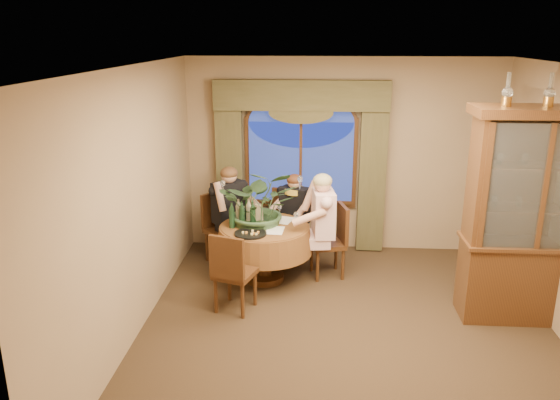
# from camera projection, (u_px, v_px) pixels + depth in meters

# --- Properties ---
(floor) EXTENTS (5.00, 5.00, 0.00)m
(floor) POSITION_uv_depth(u_px,v_px,m) (347.00, 332.00, 5.91)
(floor) COLOR black
(floor) RESTS_ON ground
(wall_back) EXTENTS (4.50, 0.00, 4.50)m
(wall_back) POSITION_uv_depth(u_px,v_px,m) (342.00, 156.00, 7.88)
(wall_back) COLOR #8A7052
(wall_back) RESTS_ON ground
(ceiling) EXTENTS (5.00, 5.00, 0.00)m
(ceiling) POSITION_uv_depth(u_px,v_px,m) (358.00, 67.00, 5.09)
(ceiling) COLOR white
(ceiling) RESTS_ON wall_back
(window) EXTENTS (1.62, 0.10, 1.32)m
(window) POSITION_uv_depth(u_px,v_px,m) (301.00, 163.00, 7.89)
(window) COLOR navy
(window) RESTS_ON wall_back
(arched_transom) EXTENTS (1.60, 0.06, 0.44)m
(arched_transom) POSITION_uv_depth(u_px,v_px,m) (301.00, 109.00, 7.66)
(arched_transom) COLOR navy
(arched_transom) RESTS_ON wall_back
(drapery_left) EXTENTS (0.38, 0.14, 2.32)m
(drapery_left) POSITION_uv_depth(u_px,v_px,m) (230.00, 171.00, 7.94)
(drapery_left) COLOR #3F3B1F
(drapery_left) RESTS_ON floor
(drapery_right) EXTENTS (0.38, 0.14, 2.32)m
(drapery_right) POSITION_uv_depth(u_px,v_px,m) (372.00, 173.00, 7.80)
(drapery_right) COLOR #3F3B1F
(drapery_right) RESTS_ON floor
(swag_valance) EXTENTS (2.45, 0.16, 0.42)m
(swag_valance) POSITION_uv_depth(u_px,v_px,m) (301.00, 95.00, 7.52)
(swag_valance) COLOR #3F3B1F
(swag_valance) RESTS_ON wall_back
(dining_table) EXTENTS (1.30, 1.30, 0.75)m
(dining_table) POSITION_uv_depth(u_px,v_px,m) (265.00, 253.00, 7.06)
(dining_table) COLOR maroon
(dining_table) RESTS_ON floor
(china_cabinet) EXTENTS (1.47, 0.58, 2.39)m
(china_cabinet) POSITION_uv_depth(u_px,v_px,m) (532.00, 217.00, 5.90)
(china_cabinet) COLOR #3C2314
(china_cabinet) RESTS_ON floor
(oil_lamp_left) EXTENTS (0.11, 0.11, 0.34)m
(oil_lamp_left) POSITION_uv_depth(u_px,v_px,m) (508.00, 89.00, 5.52)
(oil_lamp_left) COLOR #A5722D
(oil_lamp_left) RESTS_ON china_cabinet
(oil_lamp_center) EXTENTS (0.11, 0.11, 0.34)m
(oil_lamp_center) POSITION_uv_depth(u_px,v_px,m) (550.00, 90.00, 5.50)
(oil_lamp_center) COLOR #A5722D
(oil_lamp_center) RESTS_ON china_cabinet
(chair_right) EXTENTS (0.51, 0.51, 0.96)m
(chair_right) POSITION_uv_depth(u_px,v_px,m) (327.00, 242.00, 7.16)
(chair_right) COLOR black
(chair_right) RESTS_ON floor
(chair_back_right) EXTENTS (0.50, 0.50, 0.96)m
(chair_back_right) POSITION_uv_depth(u_px,v_px,m) (282.00, 225.00, 7.77)
(chair_back_right) COLOR black
(chair_back_right) RESTS_ON floor
(chair_back) EXTENTS (0.59, 0.59, 0.96)m
(chair_back) POSITION_uv_depth(u_px,v_px,m) (223.00, 229.00, 7.63)
(chair_back) COLOR black
(chair_back) RESTS_ON floor
(chair_front_left) EXTENTS (0.53, 0.53, 0.96)m
(chair_front_left) POSITION_uv_depth(u_px,v_px,m) (235.00, 271.00, 6.28)
(chair_front_left) COLOR black
(chair_front_left) RESTS_ON floor
(person_pink) EXTENTS (0.53, 0.57, 1.43)m
(person_pink) POSITION_uv_depth(u_px,v_px,m) (323.00, 227.00, 7.01)
(person_pink) COLOR beige
(person_pink) RESTS_ON floor
(person_back) EXTENTS (0.67, 0.67, 1.38)m
(person_back) POSITION_uv_depth(u_px,v_px,m) (229.00, 215.00, 7.56)
(person_back) COLOR black
(person_back) RESTS_ON floor
(person_scarf) EXTENTS (0.58, 0.56, 1.25)m
(person_scarf) POSITION_uv_depth(u_px,v_px,m) (295.00, 216.00, 7.70)
(person_scarf) COLOR black
(person_scarf) RESTS_ON floor
(stoneware_vase) EXTENTS (0.13, 0.13, 0.25)m
(stoneware_vase) POSITION_uv_depth(u_px,v_px,m) (258.00, 213.00, 7.04)
(stoneware_vase) COLOR #957F5F
(stoneware_vase) RESTS_ON dining_table
(centerpiece_plant) EXTENTS (1.00, 1.11, 0.86)m
(centerpiece_plant) POSITION_uv_depth(u_px,v_px,m) (260.00, 176.00, 6.88)
(centerpiece_plant) COLOR #304E2E
(centerpiece_plant) RESTS_ON dining_table
(olive_bowl) EXTENTS (0.17, 0.17, 0.05)m
(olive_bowl) POSITION_uv_depth(u_px,v_px,m) (265.00, 226.00, 6.88)
(olive_bowl) COLOR #4E592C
(olive_bowl) RESTS_ON dining_table
(cheese_platter) EXTENTS (0.40, 0.40, 0.02)m
(cheese_platter) POSITION_uv_depth(u_px,v_px,m) (250.00, 234.00, 6.65)
(cheese_platter) COLOR black
(cheese_platter) RESTS_ON dining_table
(wine_bottle_0) EXTENTS (0.07, 0.07, 0.33)m
(wine_bottle_0) POSITION_uv_depth(u_px,v_px,m) (249.00, 211.00, 6.99)
(wine_bottle_0) COLOR tan
(wine_bottle_0) RESTS_ON dining_table
(wine_bottle_1) EXTENTS (0.07, 0.07, 0.33)m
(wine_bottle_1) POSITION_uv_depth(u_px,v_px,m) (247.00, 209.00, 7.09)
(wine_bottle_1) COLOR black
(wine_bottle_1) RESTS_ON dining_table
(wine_bottle_2) EXTENTS (0.07, 0.07, 0.33)m
(wine_bottle_2) POSITION_uv_depth(u_px,v_px,m) (253.00, 214.00, 6.88)
(wine_bottle_2) COLOR black
(wine_bottle_2) RESTS_ON dining_table
(wine_bottle_3) EXTENTS (0.07, 0.07, 0.33)m
(wine_bottle_3) POSITION_uv_depth(u_px,v_px,m) (242.00, 214.00, 6.88)
(wine_bottle_3) COLOR black
(wine_bottle_3) RESTS_ON dining_table
(wine_bottle_4) EXTENTS (0.07, 0.07, 0.33)m
(wine_bottle_4) POSITION_uv_depth(u_px,v_px,m) (239.00, 211.00, 6.99)
(wine_bottle_4) COLOR tan
(wine_bottle_4) RESTS_ON dining_table
(wine_bottle_5) EXTENTS (0.07, 0.07, 0.33)m
(wine_bottle_5) POSITION_uv_depth(u_px,v_px,m) (232.00, 215.00, 6.84)
(wine_bottle_5) COLOR black
(wine_bottle_5) RESTS_ON dining_table
(tasting_paper_0) EXTENTS (0.23, 0.31, 0.00)m
(tasting_paper_0) POSITION_uv_depth(u_px,v_px,m) (275.00, 230.00, 6.78)
(tasting_paper_0) COLOR white
(tasting_paper_0) RESTS_ON dining_table
(tasting_paper_1) EXTENTS (0.29, 0.35, 0.00)m
(tasting_paper_1) POSITION_uv_depth(u_px,v_px,m) (284.00, 220.00, 7.15)
(tasting_paper_1) COLOR white
(tasting_paper_1) RESTS_ON dining_table
(tasting_paper_2) EXTENTS (0.25, 0.33, 0.00)m
(tasting_paper_2) POSITION_uv_depth(u_px,v_px,m) (256.00, 232.00, 6.73)
(tasting_paper_2) COLOR white
(tasting_paper_2) RESTS_ON dining_table
(wine_glass_person_pink) EXTENTS (0.07, 0.07, 0.18)m
(wine_glass_person_pink) POSITION_uv_depth(u_px,v_px,m) (296.00, 219.00, 6.95)
(wine_glass_person_pink) COLOR silver
(wine_glass_person_pink) RESTS_ON dining_table
(wine_glass_person_back) EXTENTS (0.07, 0.07, 0.18)m
(wine_glass_person_back) POSITION_uv_depth(u_px,v_px,m) (246.00, 211.00, 7.22)
(wine_glass_person_back) COLOR silver
(wine_glass_person_back) RESTS_ON dining_table
(wine_glass_person_scarf) EXTENTS (0.07, 0.07, 0.18)m
(wine_glass_person_scarf) POSITION_uv_depth(u_px,v_px,m) (280.00, 211.00, 7.26)
(wine_glass_person_scarf) COLOR silver
(wine_glass_person_scarf) RESTS_ON dining_table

